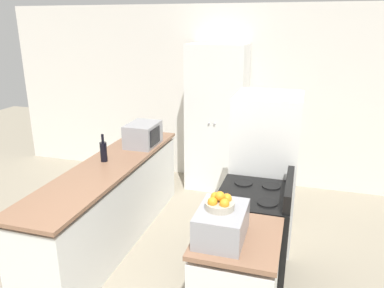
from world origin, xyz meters
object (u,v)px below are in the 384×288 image
pantry_cabinet (217,118)px  refrigerator (265,170)px  stove (252,237)px  microwave (143,134)px  toaster_oven (221,224)px  wine_bottle (104,151)px  fruit_bowl (220,203)px

pantry_cabinet → refrigerator: size_ratio=1.25×
stove → microwave: 1.87m
microwave → toaster_oven: (1.36, -1.76, -0.03)m
pantry_cabinet → refrigerator: (0.83, -1.28, -0.21)m
stove → refrigerator: 0.84m
microwave → toaster_oven: microwave is taller
microwave → toaster_oven: bearing=-52.3°
pantry_cabinet → toaster_oven: bearing=-76.3°
pantry_cabinet → wine_bottle: 1.91m
microwave → pantry_cabinet: bearing=58.0°
toaster_oven → fruit_bowl: (-0.02, 0.01, 0.16)m
refrigerator → wine_bottle: refrigerator is taller
pantry_cabinet → toaster_oven: (0.69, -2.84, -0.02)m
toaster_oven → fruit_bowl: bearing=160.6°
toaster_oven → fruit_bowl: size_ratio=2.18×
refrigerator → fruit_bowl: size_ratio=8.16×
refrigerator → toaster_oven: 1.57m
refrigerator → stove: bearing=-90.9°
microwave → wine_bottle: bearing=-106.1°
stove → toaster_oven: 0.98m
microwave → wine_bottle: 0.66m
pantry_cabinet → wine_bottle: (-0.85, -1.71, -0.02)m
pantry_cabinet → stove: 2.27m
refrigerator → toaster_oven: bearing=-95.2°
microwave → fruit_bowl: 2.22m
stove → toaster_oven: (-0.13, -0.80, 0.56)m
refrigerator → fruit_bowl: refrigerator is taller
toaster_oven → wine_bottle: bearing=144.0°
pantry_cabinet → stove: (0.82, -2.04, -0.58)m
pantry_cabinet → microwave: bearing=-122.0°
toaster_oven → refrigerator: bearing=84.8°
microwave → wine_bottle: (-0.18, -0.64, -0.02)m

